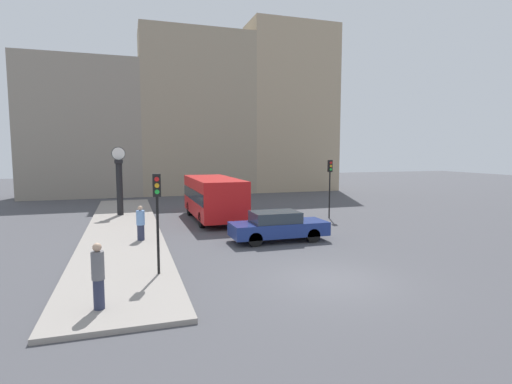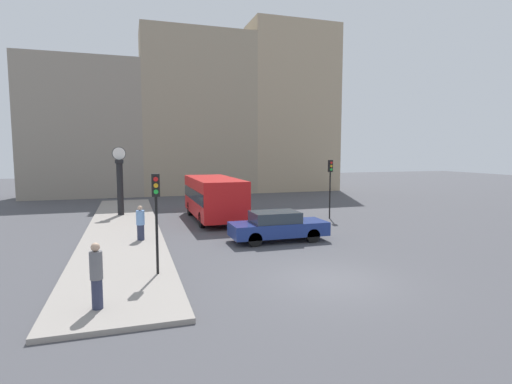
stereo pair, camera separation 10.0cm
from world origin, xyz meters
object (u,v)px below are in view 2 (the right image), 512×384
pedestrian_blue_stripe (140,223)px  traffic_light_near (156,202)px  sedan_car (278,226)px  bus_distant (214,196)px  street_clock (120,183)px  pedestrian_grey_jacket (96,275)px  traffic_light_far (330,177)px

pedestrian_blue_stripe → traffic_light_near: bearing=-85.9°
sedan_car → bus_distant: 7.03m
bus_distant → street_clock: (-5.58, 2.93, 0.71)m
sedan_car → bus_distant: bus_distant is taller
pedestrian_blue_stripe → pedestrian_grey_jacket: 8.30m
traffic_light_near → pedestrian_grey_jacket: bearing=-123.2°
traffic_light_near → street_clock: bearing=96.0°
pedestrian_grey_jacket → traffic_light_near: bearing=56.8°
sedan_car → traffic_light_near: 7.33m
bus_distant → traffic_light_far: bearing=-13.0°
bus_distant → pedestrian_blue_stripe: bearing=-131.1°
traffic_light_near → pedestrian_blue_stripe: bearing=94.1°
traffic_light_far → pedestrian_blue_stripe: traffic_light_far is taller
traffic_light_near → pedestrian_grey_jacket: traffic_light_near is taller
traffic_light_far → traffic_light_near: bearing=-141.2°
sedan_car → traffic_light_far: bearing=43.0°
bus_distant → traffic_light_far: (7.20, -1.66, 1.17)m
traffic_light_far → pedestrian_blue_stripe: (-11.75, -3.56, -1.73)m
bus_distant → pedestrian_grey_jacket: bearing=-113.6°
street_clock → sedan_car: bearing=-53.1°
traffic_light_near → sedan_car: bearing=34.4°
bus_distant → traffic_light_near: 11.60m
traffic_light_far → pedestrian_grey_jacket: traffic_light_far is taller
street_clock → pedestrian_blue_stripe: street_clock is taller
sedan_car → pedestrian_grey_jacket: size_ratio=2.61×
bus_distant → pedestrian_blue_stripe: (-4.55, -5.22, -0.57)m
bus_distant → sedan_car: bearing=-75.9°
traffic_light_near → bus_distant: bearing=69.0°
traffic_light_far → street_clock: size_ratio=0.84×
traffic_light_far → sedan_car: bearing=-137.0°
sedan_car → street_clock: 12.23m
traffic_light_far → pedestrian_grey_jacket: 17.65m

